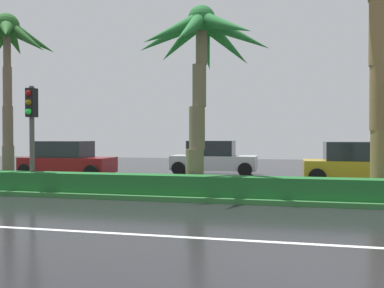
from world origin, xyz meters
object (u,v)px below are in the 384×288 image
Objects in this scene: car_in_traffic_leading at (67,160)px; car_in_traffic_second at (213,158)px; traffic_signal_median_left at (31,119)px; palm_tree_mid_left at (7,46)px; car_in_traffic_third at (357,164)px; palm_tree_centre_left at (200,48)px.

car_in_traffic_leading is 7.18m from car_in_traffic_second.
car_in_traffic_second is at bearing 61.57° from traffic_signal_median_left.
car_in_traffic_leading is (-1.84, 5.51, -1.71)m from traffic_signal_median_left.
car_in_traffic_second is at bearing 48.80° from palm_tree_mid_left.
car_in_traffic_leading is (-0.03, 4.31, -4.45)m from palm_tree_mid_left.
palm_tree_centre_left is at bearing -140.55° from car_in_traffic_third.
car_in_traffic_leading is at bearing 108.50° from traffic_signal_median_left.
palm_tree_mid_left is 14.34m from car_in_traffic_third.
car_in_traffic_third is (12.89, 4.45, -4.45)m from palm_tree_mid_left.
palm_tree_mid_left is 1.04× the size of palm_tree_centre_left.
palm_tree_centre_left reaches higher than car_in_traffic_leading.
palm_tree_centre_left is 9.47m from car_in_traffic_leading.
car_in_traffic_second is (6.46, 7.38, -4.45)m from palm_tree_mid_left.
car_in_traffic_leading is at bearing -154.71° from car_in_traffic_second.
palm_tree_centre_left is 1.41× the size of car_in_traffic_leading.
car_in_traffic_leading is 12.92m from car_in_traffic_third.
palm_tree_mid_left is at bearing 146.54° from traffic_signal_median_left.
traffic_signal_median_left is at bearing -152.95° from car_in_traffic_third.
car_in_traffic_second is at bearing 96.54° from palm_tree_centre_left.
palm_tree_mid_left is 1.83× the size of traffic_signal_median_left.
car_in_traffic_leading is 1.00× the size of car_in_traffic_third.
palm_tree_centre_left is at bearing 11.02° from traffic_signal_median_left.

